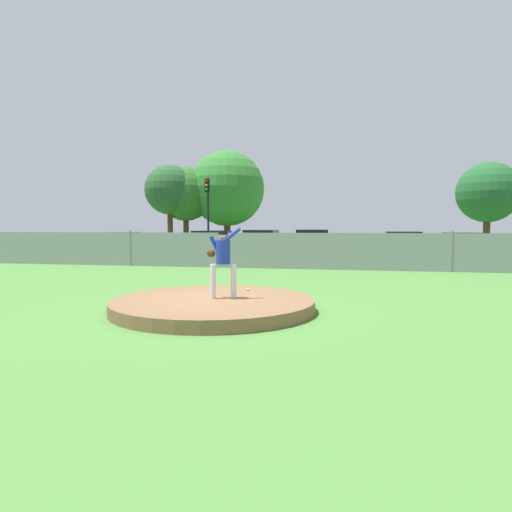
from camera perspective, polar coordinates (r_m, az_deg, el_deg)
ground_plane at (r=15.55m, az=0.91°, el=-3.09°), size 80.00×80.00×0.00m
asphalt_strip at (r=23.92m, az=4.70°, el=-0.67°), size 44.00×7.00×0.01m
pitchers_mound at (r=9.76m, az=-5.68°, el=-6.44°), size 4.56×4.56×0.27m
pitcher_youth at (r=9.68m, az=-4.45°, el=-0.07°), size 0.81×0.34×1.61m
baseball at (r=10.90m, az=-1.06°, el=-4.43°), size 0.07×0.07×0.07m
chainlink_fence at (r=19.41m, az=3.11°, el=0.70°), size 36.62×0.07×1.73m
parked_car_teal at (r=25.10m, az=-5.84°, el=1.39°), size 1.97×4.63×1.68m
parked_car_burgundy at (r=24.05m, az=7.45°, el=1.30°), size 2.10×4.26×1.75m
parked_car_white at (r=23.84m, az=18.89°, el=1.01°), size 2.10×4.34×1.66m
parked_car_champagne at (r=27.20m, az=-17.82°, el=1.31°), size 1.95×4.47×1.58m
parked_car_navy at (r=24.83m, az=25.67°, el=0.91°), size 1.96×4.59×1.60m
parked_car_charcoal at (r=24.21m, az=0.73°, el=1.34°), size 1.88×4.20×1.73m
traffic_cone_orange at (r=26.87m, az=-12.05°, el=0.30°), size 0.40×0.40×0.55m
traffic_light_near at (r=29.05m, az=-6.44°, el=6.97°), size 0.28×0.46×5.11m
tree_slender_far at (r=34.11m, az=-11.40°, el=8.59°), size 3.84×3.84×6.70m
tree_leaning_west at (r=34.56m, az=-9.33°, el=8.07°), size 4.22×4.22×6.60m
tree_broad_left at (r=34.70m, az=-3.87°, el=8.90°), size 5.97×5.97×7.95m
tree_bushy_near at (r=33.59m, az=28.46°, el=7.42°), size 4.11×4.11×6.33m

